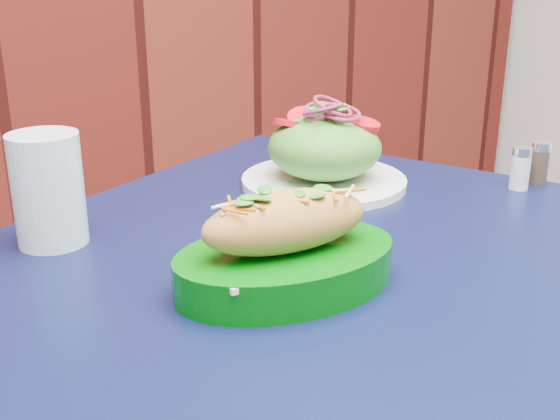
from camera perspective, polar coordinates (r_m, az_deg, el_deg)
cafe_table at (r=0.82m, az=5.69°, el=-9.44°), size 1.03×1.03×0.75m
banh_mi_basket at (r=0.69m, az=0.47°, el=-3.19°), size 0.26×0.19×0.11m
salad_plate at (r=1.00m, az=3.62°, el=4.64°), size 0.24×0.24×0.12m
water_glass at (r=0.83m, az=-18.33°, el=1.59°), size 0.08×0.08×0.13m
salt_shaker at (r=1.04m, az=18.96°, el=3.24°), size 0.03×0.03×0.06m
pepper_shaker at (r=1.08m, az=20.34°, el=3.62°), size 0.03×0.03×0.06m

